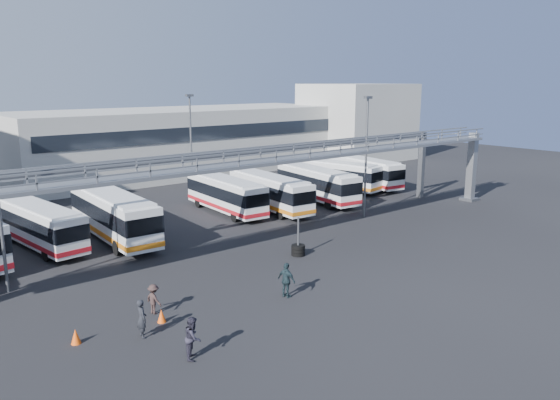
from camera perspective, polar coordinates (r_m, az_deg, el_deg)
ground at (r=34.42m, az=4.01°, el=-7.09°), size 140.00×140.00×0.00m
gantry at (r=37.41m, az=-2.06°, el=3.22°), size 51.40×5.15×7.10m
warehouse at (r=70.85m, az=-10.19°, el=6.14°), size 42.00×14.00×8.00m
building_right at (r=82.23m, az=8.07°, el=8.09°), size 14.00×12.00×11.00m
light_pole_mid at (r=46.32m, az=9.00°, el=5.12°), size 0.70×0.35×10.21m
light_pole_back at (r=52.91m, az=-9.28°, el=6.00°), size 0.70×0.35×10.21m
bus_2 at (r=41.40m, az=-23.84°, el=-2.34°), size 3.53×10.28×3.06m
bus_3 at (r=41.50m, az=-17.01°, el=-1.44°), size 3.17×11.61×3.49m
bus_5 at (r=48.20m, az=-5.70°, el=0.67°), size 3.10×10.42×3.12m
bus_6 at (r=48.84m, az=-1.07°, el=0.92°), size 3.39×10.65×3.18m
bus_7 at (r=52.63m, az=3.89°, el=1.75°), size 3.82×10.83×3.22m
bus_8 at (r=58.31m, az=5.81°, el=2.68°), size 4.19×10.42×3.08m
bus_9 at (r=60.66m, az=8.74°, el=3.02°), size 3.80×10.62×3.15m
pedestrian_a at (r=26.04m, az=-14.24°, el=-11.90°), size 0.51×0.71×1.81m
pedestrian_b at (r=23.83m, az=-9.08°, el=-14.01°), size 1.11×1.13×1.84m
pedestrian_c at (r=28.39m, az=-13.05°, el=-10.06°), size 0.77×1.09×1.54m
pedestrian_d at (r=29.57m, az=0.68°, el=-8.38°), size 0.67×1.20×1.94m
cone_left at (r=27.54m, az=-12.28°, el=-11.73°), size 0.49×0.49×0.66m
cone_right at (r=26.54m, az=-20.57°, el=-13.19°), size 0.49×0.49×0.70m
tire_stack at (r=36.58m, az=1.91°, el=-5.15°), size 0.92×0.92×2.62m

